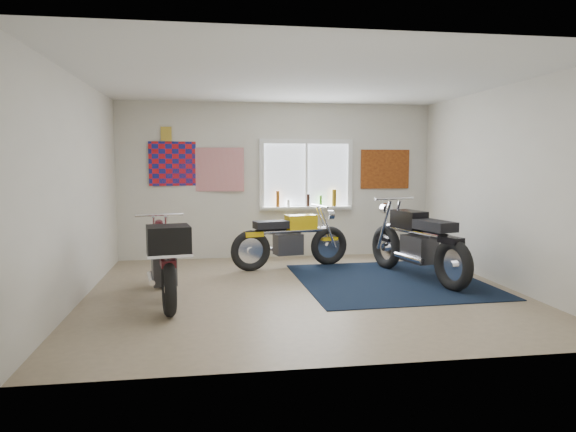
{
  "coord_description": "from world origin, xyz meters",
  "views": [
    {
      "loc": [
        -1.17,
        -6.46,
        1.68
      ],
      "look_at": [
        -0.14,
        0.4,
        0.95
      ],
      "focal_mm": 32.0,
      "sensor_mm": 36.0,
      "label": 1
    }
  ],
  "objects": [
    {
      "name": "black_chrome_bike",
      "position": [
        1.75,
        0.47,
        0.5
      ],
      "size": [
        0.83,
        2.2,
        1.15
      ],
      "rotation": [
        0.0,
        0.0,
        1.82
      ],
      "color": "black",
      "rests_on": "navy_rug"
    },
    {
      "name": "triumph_poster",
      "position": [
        1.95,
        2.48,
        1.55
      ],
      "size": [
        0.9,
        0.03,
        0.7
      ],
      "primitive_type": "cube",
      "color": "#A54C14",
      "rests_on": "room_shell"
    },
    {
      "name": "navy_rug",
      "position": [
        1.31,
        0.38,
        0.01
      ],
      "size": [
        2.57,
        2.67,
        0.01
      ],
      "primitive_type": "cube",
      "rotation": [
        0.0,
        0.0,
        0.03
      ],
      "color": "black",
      "rests_on": "ground"
    },
    {
      "name": "flag_display",
      "position": [
        -1.9,
        2.48,
        2.15
      ],
      "size": [
        1.6,
        0.1,
        1.17
      ],
      "color": "red",
      "rests_on": "room_shell"
    },
    {
      "name": "oil_bottles",
      "position": [
        0.6,
        2.4,
        1.03
      ],
      "size": [
        1.09,
        0.09,
        0.3
      ],
      "color": "brown",
      "rests_on": "window_assembly"
    },
    {
      "name": "ground",
      "position": [
        0.0,
        0.0,
        0.0
      ],
      "size": [
        5.5,
        5.5,
        0.0
      ],
      "primitive_type": "plane",
      "color": "#9E896B",
      "rests_on": "ground"
    },
    {
      "name": "room_shell",
      "position": [
        0.0,
        0.0,
        1.64
      ],
      "size": [
        5.5,
        5.5,
        5.5
      ],
      "color": "white",
      "rests_on": "ground"
    },
    {
      "name": "yellow_triumph",
      "position": [
        0.07,
        1.5,
        0.44
      ],
      "size": [
        1.96,
        0.68,
        1.0
      ],
      "rotation": [
        0.0,
        0.0,
        0.22
      ],
      "color": "black",
      "rests_on": "ground"
    },
    {
      "name": "window_assembly",
      "position": [
        0.5,
        2.47,
        1.37
      ],
      "size": [
        1.66,
        0.17,
        1.26
      ],
      "color": "white",
      "rests_on": "room_shell"
    },
    {
      "name": "maroon_tourer",
      "position": [
        -1.72,
        -0.35,
        0.53
      ],
      "size": [
        0.77,
        2.01,
        1.02
      ],
      "rotation": [
        0.0,
        0.0,
        1.74
      ],
      "color": "black",
      "rests_on": "ground"
    }
  ]
}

